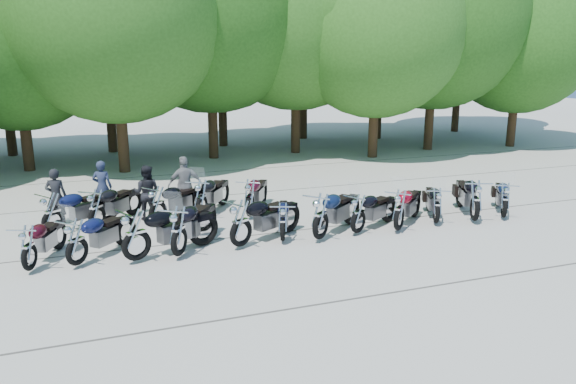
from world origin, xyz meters
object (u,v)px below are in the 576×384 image
object	(u,v)px
motorcycle_1	(76,241)
motorcycle_10	(476,199)
motorcycle_0	(28,247)
motorcycle_8	(399,209)
motorcycle_12	(52,212)
motorcycle_16	(250,197)
motorcycle_13	(96,208)
motorcycle_2	(136,233)
motorcycle_11	(505,199)
motorcycle_15	(201,197)
rider_0	(56,197)
motorcycle_3	(178,230)
rider_2	(185,185)
rider_3	(102,187)
rider_1	(147,192)
motorcycle_7	(358,212)
motorcycle_6	(321,215)
motorcycle_14	(158,204)
motorcycle_9	(437,204)
motorcycle_4	(241,222)
motorcycle_5	(283,221)

from	to	relation	value
motorcycle_1	motorcycle_10	bearing A→B (deg)	-137.35
motorcycle_0	motorcycle_8	distance (m)	9.09
motorcycle_1	motorcycle_12	distance (m)	2.63
motorcycle_12	motorcycle_16	size ratio (longest dim) A/B	1.01
motorcycle_13	motorcycle_2	bearing A→B (deg)	144.61
motorcycle_11	motorcycle_15	bearing A→B (deg)	15.09
motorcycle_11	rider_0	xyz separation A→B (m)	(-12.14, 3.89, 0.19)
motorcycle_1	motorcycle_11	world-z (taller)	motorcycle_1
motorcycle_3	rider_2	bearing A→B (deg)	-67.85
motorcycle_3	motorcycle_12	xyz separation A→B (m)	(-2.83, 2.75, -0.04)
motorcycle_0	rider_0	size ratio (longest dim) A/B	1.33
motorcycle_8	rider_3	size ratio (longest dim) A/B	1.46
motorcycle_12	rider_2	distance (m)	3.78
motorcycle_8	motorcycle_10	bearing A→B (deg)	-132.40
motorcycle_3	rider_0	world-z (taller)	rider_0
motorcycle_8	rider_1	size ratio (longest dim) A/B	1.46
motorcycle_13	rider_2	xyz separation A→B (m)	(2.55, 0.90, 0.22)
motorcycle_1	motorcycle_7	bearing A→B (deg)	-136.66
motorcycle_6	motorcycle_7	world-z (taller)	motorcycle_6
motorcycle_0	motorcycle_14	xyz separation A→B (m)	(3.09, 2.59, 0.03)
motorcycle_6	motorcycle_11	distance (m)	5.78
motorcycle_7	motorcycle_12	world-z (taller)	motorcycle_12
rider_1	motorcycle_13	bearing A→B (deg)	49.42
rider_0	motorcycle_8	bearing A→B (deg)	170.88
rider_3	motorcycle_9	bearing A→B (deg)	174.37
motorcycle_8	motorcycle_11	world-z (taller)	motorcycle_8
rider_1	rider_2	size ratio (longest dim) A/B	0.91
motorcycle_1	rider_1	size ratio (longest dim) A/B	1.41
motorcycle_9	rider_0	distance (m)	10.64
motorcycle_1	motorcycle_3	size ratio (longest dim) A/B	0.90
motorcycle_4	motorcycle_8	bearing A→B (deg)	-121.14
rider_0	motorcycle_14	bearing A→B (deg)	173.04
motorcycle_15	rider_3	world-z (taller)	rider_3
motorcycle_7	motorcycle_10	bearing A→B (deg)	-122.07
motorcycle_13	rider_0	size ratio (longest dim) A/B	1.44
motorcycle_0	motorcycle_2	world-z (taller)	motorcycle_2
motorcycle_13	motorcycle_5	bearing A→B (deg)	-171.67
motorcycle_10	motorcycle_11	bearing A→B (deg)	-155.59
motorcycle_2	motorcycle_15	xyz separation A→B (m)	(2.08, 2.91, -0.04)
motorcycle_9	rider_1	world-z (taller)	rider_1
motorcycle_8	rider_1	world-z (taller)	rider_1
motorcycle_14	motorcycle_15	world-z (taller)	motorcycle_15
motorcycle_7	motorcycle_11	bearing A→B (deg)	-121.52
motorcycle_16	rider_1	xyz separation A→B (m)	(-2.81, 0.93, 0.15)
motorcycle_1	motorcycle_16	world-z (taller)	motorcycle_16
motorcycle_11	motorcycle_14	world-z (taller)	motorcycle_14
rider_2	rider_3	distance (m)	2.51
motorcycle_13	rider_1	world-z (taller)	rider_1
motorcycle_2	rider_3	distance (m)	4.73
rider_3	motorcycle_8	bearing A→B (deg)	168.99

